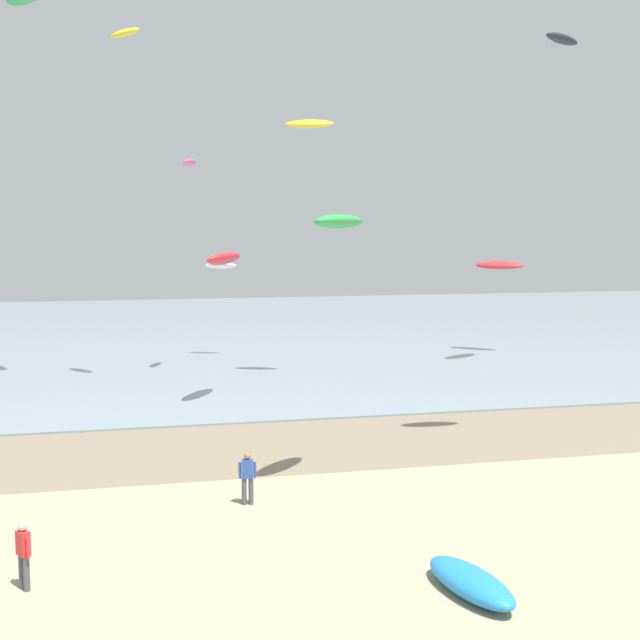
{
  "coord_description": "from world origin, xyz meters",
  "views": [
    {
      "loc": [
        -3.3,
        -11.31,
        8.76
      ],
      "look_at": [
        1.97,
        11.59,
        6.24
      ],
      "focal_mm": 46.97,
      "sensor_mm": 36.0,
      "label": 1
    }
  ],
  "objects": [
    {
      "name": "kite_aloft_6",
      "position": [
        22.3,
        35.48,
        20.12
      ],
      "size": [
        3.44,
        2.83,
        0.72
      ],
      "primitive_type": "ellipsoid",
      "rotation": [
        -0.17,
        0.0,
        3.73
      ],
      "color": "black"
    },
    {
      "name": "grounded_kite",
      "position": [
        4.59,
        6.74,
        0.32
      ],
      "size": [
        1.77,
        3.35,
        0.64
      ],
      "primitive_type": "ellipsoid",
      "rotation": [
        0.0,
        0.0,
        1.78
      ],
      "color": "#2384D1",
      "rests_on": "ground"
    },
    {
      "name": "wet_sand_strip",
      "position": [
        0.0,
        21.59,
        0.0
      ],
      "size": [
        120.0,
        8.35,
        0.01
      ],
      "primitive_type": "cube",
      "color": "#84755B",
      "rests_on": "ground"
    },
    {
      "name": "kite_aloft_3",
      "position": [
        3.53,
        15.57,
        9.05
      ],
      "size": [
        2.69,
        2.77,
        0.57
      ],
      "primitive_type": "ellipsoid",
      "rotation": [
        -0.12,
        0.0,
        0.81
      ],
      "color": "green"
    },
    {
      "name": "kite_aloft_2",
      "position": [
        22.35,
        43.51,
        6.32
      ],
      "size": [
        3.41,
        3.17,
        0.78
      ],
      "primitive_type": "ellipsoid",
      "rotation": [
        0.21,
        0.0,
        5.57
      ],
      "color": "red"
    },
    {
      "name": "sea",
      "position": [
        0.0,
        60.76,
        0.05
      ],
      "size": [
        160.0,
        70.0,
        0.1
      ],
      "primitive_type": "cube",
      "color": "#7F939E",
      "rests_on": "ground"
    },
    {
      "name": "kite_aloft_8",
      "position": [
        -3.13,
        35.55,
        19.19
      ],
      "size": [
        2.07,
        2.43,
        0.65
      ],
      "primitive_type": "ellipsoid",
      "rotation": [
        -0.41,
        0.0,
        2.19
      ],
      "color": "yellow"
    },
    {
      "name": "kite_aloft_4",
      "position": [
        1.37,
        30.16,
        7.39
      ],
      "size": [
        2.77,
        3.64,
        0.96
      ],
      "primitive_type": "ellipsoid",
      "rotation": [
        -0.42,
        0.0,
        1.07
      ],
      "color": "red"
    },
    {
      "name": "kite_aloft_0",
      "position": [
        2.91,
        45.79,
        6.38
      ],
      "size": [
        2.33,
        1.4,
        0.63
      ],
      "primitive_type": "ellipsoid",
      "rotation": [
        0.46,
        0.0,
        2.84
      ],
      "color": "white"
    },
    {
      "name": "kite_aloft_5",
      "position": [
        6.85,
        35.42,
        14.72
      ],
      "size": [
        2.91,
        1.82,
        0.71
      ],
      "primitive_type": "ellipsoid",
      "rotation": [
        -0.34,
        0.0,
        2.81
      ],
      "color": "yellow"
    },
    {
      "name": "person_by_waterline",
      "position": [
        -5.94,
        9.47,
        0.92
      ],
      "size": [
        0.38,
        0.49,
        1.71
      ],
      "color": "#4C4C56",
      "rests_on": "ground"
    },
    {
      "name": "person_right_flank",
      "position": [
        0.28,
        14.61,
        0.92
      ],
      "size": [
        0.57,
        0.26,
        1.71
      ],
      "color": "#4C4C56",
      "rests_on": "ground"
    },
    {
      "name": "kite_aloft_7",
      "position": [
        0.4,
        38.94,
        12.73
      ],
      "size": [
        1.28,
        2.15,
        0.54
      ],
      "primitive_type": "ellipsoid",
      "rotation": [
        0.38,
        0.0,
        4.42
      ],
      "color": "#E54C99"
    }
  ]
}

